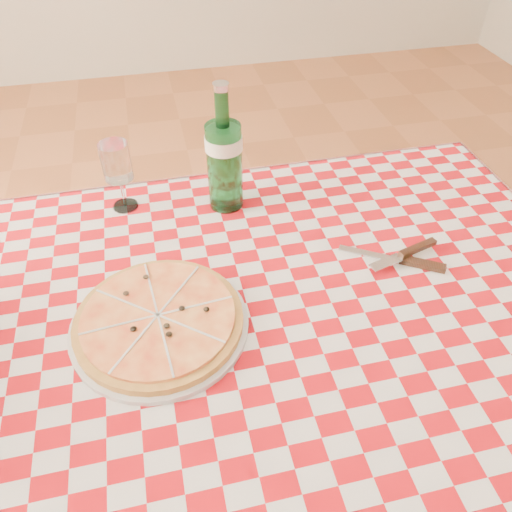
{
  "coord_description": "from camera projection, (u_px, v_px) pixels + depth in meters",
  "views": [
    {
      "loc": [
        -0.18,
        -0.62,
        1.46
      ],
      "look_at": [
        -0.02,
        0.06,
        0.82
      ],
      "focal_mm": 35.0,
      "sensor_mm": 36.0,
      "label": 1
    }
  ],
  "objects": [
    {
      "name": "cutlery",
      "position": [
        400.0,
        257.0,
        1.01
      ],
      "size": [
        0.24,
        0.21,
        0.02
      ],
      "primitive_type": null,
      "rotation": [
        0.0,
        0.0,
        -0.07
      ],
      "color": "silver",
      "rests_on": "tablecloth"
    },
    {
      "name": "dining_table",
      "position": [
        272.0,
        331.0,
        1.01
      ],
      "size": [
        1.2,
        0.8,
        0.75
      ],
      "color": "brown",
      "rests_on": "ground"
    },
    {
      "name": "water_bottle",
      "position": [
        224.0,
        149.0,
        1.07
      ],
      "size": [
        0.1,
        0.1,
        0.29
      ],
      "primitive_type": null,
      "rotation": [
        0.0,
        0.0,
        -0.33
      ],
      "color": "#186128",
      "rests_on": "tablecloth"
    },
    {
      "name": "pizza_plate",
      "position": [
        159.0,
        320.0,
        0.88
      ],
      "size": [
        0.35,
        0.35,
        0.04
      ],
      "primitive_type": null,
      "rotation": [
        0.0,
        0.0,
        0.1
      ],
      "color": "#C68942",
      "rests_on": "tablecloth"
    },
    {
      "name": "wine_glass",
      "position": [
        119.0,
        177.0,
        1.11
      ],
      "size": [
        0.07,
        0.07,
        0.16
      ],
      "primitive_type": null,
      "rotation": [
        0.0,
        0.0,
        -0.14
      ],
      "color": "white",
      "rests_on": "tablecloth"
    },
    {
      "name": "tablecloth",
      "position": [
        273.0,
        300.0,
        0.95
      ],
      "size": [
        1.3,
        0.9,
        0.01
      ],
      "primitive_type": "cube",
      "color": "#A90A11",
      "rests_on": "dining_table"
    }
  ]
}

